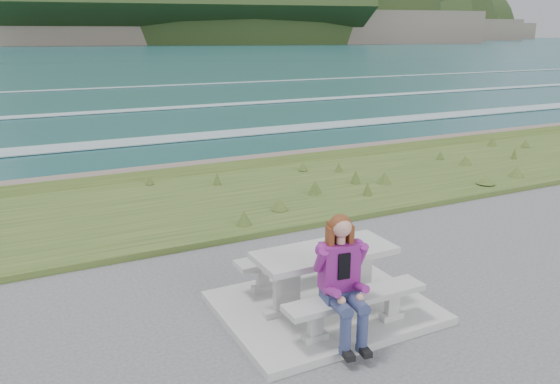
# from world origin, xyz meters

# --- Properties ---
(concrete_slab) EXTENTS (2.60, 2.10, 0.10)m
(concrete_slab) POSITION_xyz_m (0.00, 0.00, 0.05)
(concrete_slab) COLOR #AFB0AA
(concrete_slab) RESTS_ON ground
(picnic_table) EXTENTS (1.80, 0.75, 0.75)m
(picnic_table) POSITION_xyz_m (0.00, 0.00, 0.68)
(picnic_table) COLOR #AFB0AA
(picnic_table) RESTS_ON concrete_slab
(bench_landward) EXTENTS (1.80, 0.35, 0.45)m
(bench_landward) POSITION_xyz_m (0.00, -0.70, 0.45)
(bench_landward) COLOR #AFB0AA
(bench_landward) RESTS_ON concrete_slab
(bench_seaward) EXTENTS (1.80, 0.35, 0.45)m
(bench_seaward) POSITION_xyz_m (0.00, 0.70, 0.45)
(bench_seaward) COLOR #AFB0AA
(bench_seaward) RESTS_ON concrete_slab
(grass_verge) EXTENTS (160.00, 4.50, 0.22)m
(grass_verge) POSITION_xyz_m (0.00, 5.00, 0.00)
(grass_verge) COLOR #32481B
(grass_verge) RESTS_ON ground
(shore_drop) EXTENTS (160.00, 0.80, 2.20)m
(shore_drop) POSITION_xyz_m (0.00, 7.90, 0.00)
(shore_drop) COLOR #6F5F53
(shore_drop) RESTS_ON ground
(ocean) EXTENTS (1600.00, 1600.00, 0.09)m
(ocean) POSITION_xyz_m (0.00, 25.09, -1.74)
(ocean) COLOR #1F5459
(ocean) RESTS_ON ground
(headland_range) EXTENTS (729.83, 363.95, 221.97)m
(headland_range) POSITION_xyz_m (190.22, 398.19, 9.95)
(headland_range) COLOR #6F5F53
(headland_range) RESTS_ON ground
(seated_woman) EXTENTS (0.50, 0.78, 1.45)m
(seated_woman) POSITION_xyz_m (-0.25, -0.84, 0.63)
(seated_woman) COLOR navy
(seated_woman) RESTS_ON concrete_slab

